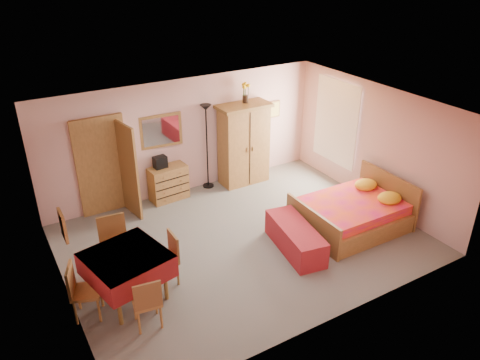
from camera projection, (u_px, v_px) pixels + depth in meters
floor at (243, 240)px, 9.01m from camera, size 6.50×6.50×0.00m
ceiling at (244, 111)px, 7.84m from camera, size 6.50×6.50×0.00m
wall_back at (186, 137)px, 10.34m from camera, size 6.50×0.10×2.60m
wall_front at (336, 250)px, 6.50m from camera, size 6.50×0.10×2.60m
wall_left at (57, 230)px, 6.94m from camera, size 0.10×5.00×2.60m
wall_right at (375, 145)px, 9.90m from camera, size 0.10×5.00×2.60m
doorway at (102, 167)px, 9.58m from camera, size 1.06×0.12×2.15m
window at (336, 122)px, 10.74m from camera, size 0.08×1.40×1.95m
picture_left at (63, 226)px, 6.32m from camera, size 0.04×0.32×0.42m
picture_back at (274, 109)px, 11.28m from camera, size 0.30×0.04×0.40m
chest_of_drawers at (169, 183)px, 10.32m from camera, size 0.86×0.48×0.78m
wall_mirror at (161, 131)px, 9.96m from camera, size 0.93×0.12×0.73m
stereo at (160, 162)px, 10.07m from camera, size 0.29×0.22×0.26m
floor_lamp at (207, 147)px, 10.58m from camera, size 0.34×0.34×1.99m
wardrobe at (244, 144)px, 10.84m from camera, size 1.23×0.64×1.92m
sunflower_vase at (245, 93)px, 10.43m from camera, size 0.19×0.19×0.46m
bed at (352, 206)px, 9.24m from camera, size 2.06×1.63×0.95m
bench at (295, 238)px, 8.64m from camera, size 0.80×1.57×0.50m
dining_table at (128, 277)px, 7.36m from camera, size 1.36×1.36×0.84m
chair_south at (146, 300)px, 6.84m from camera, size 0.46×0.46×0.89m
chair_north at (116, 247)px, 7.91m from camera, size 0.51×0.51×1.03m
chair_west at (86, 291)px, 6.99m from camera, size 0.55×0.55×0.93m
chair_east at (164, 260)px, 7.69m from camera, size 0.42×0.42×0.91m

